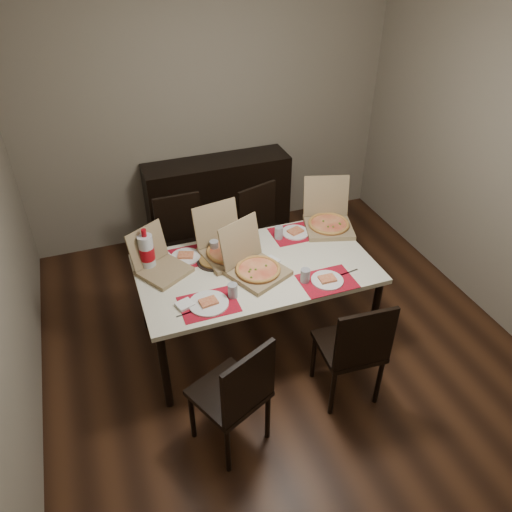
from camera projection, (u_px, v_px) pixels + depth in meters
name	position (u px, v px, depth m)	size (l,w,h in m)	color
ground	(281.00, 344.00, 4.21)	(3.80, 4.00, 0.02)	#3E2213
room_walls	(265.00, 128.00, 3.53)	(3.84, 4.02, 2.62)	gray
sideboard	(218.00, 200.00, 5.31)	(1.50, 0.40, 0.90)	black
dining_table	(256.00, 273.00, 3.87)	(1.80, 1.00, 0.75)	beige
chair_near_left	(236.00, 393.00, 3.14)	(0.56, 0.56, 0.93)	black
chair_near_right	(354.00, 347.00, 3.46)	(0.45, 0.45, 0.93)	black
chair_far_left	(183.00, 242.00, 4.54)	(0.42, 0.42, 0.93)	black
chair_far_right	(265.00, 231.00, 4.70)	(0.53, 0.53, 0.93)	black
setting_near_left	(212.00, 301.00, 3.47)	(0.46, 0.30, 0.11)	#AE0B1F
setting_near_right	(321.00, 279.00, 3.67)	(0.49, 0.30, 0.11)	#AE0B1F
setting_far_left	(191.00, 254.00, 3.93)	(0.51, 0.30, 0.11)	#AE0B1F
setting_far_right	(291.00, 233.00, 4.19)	(0.44, 0.30, 0.11)	#AE0B1F
napkin_loose	(270.00, 261.00, 3.87)	(0.12, 0.11, 0.02)	white
pizza_box_center	(255.00, 267.00, 3.73)	(0.52, 0.54, 0.38)	#8B7350
pizza_box_right	(328.00, 221.00, 4.27)	(0.49, 0.52, 0.39)	#8B7350
pizza_box_left	(160.00, 265.00, 3.75)	(0.47, 0.48, 0.33)	#8B7350
pizza_box_extra	(226.00, 249.00, 3.93)	(0.45, 0.48, 0.38)	#8B7350
faina_plate	(213.00, 261.00, 3.87)	(0.26, 0.26, 0.03)	black
dip_bowl	(250.00, 251.00, 3.99)	(0.11, 0.11, 0.03)	white
soda_bottle	(147.00, 252.00, 3.73)	(0.12, 0.12, 0.35)	silver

